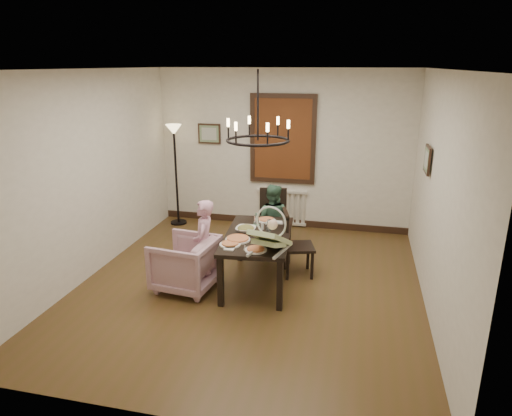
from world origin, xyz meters
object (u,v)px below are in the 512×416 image
at_px(armchair, 185,264).
at_px(baby_bouncer, 270,236).
at_px(seated_man, 272,226).
at_px(chair_right, 299,243).
at_px(drinking_glass, 268,230).
at_px(chair_far, 272,221).
at_px(dining_table, 258,240).
at_px(elderly_woman, 204,252).
at_px(floor_lamp, 176,176).

xyz_separation_m(armchair, baby_bouncer, (1.16, -0.14, 0.54)).
distance_m(armchair, seated_man, 1.62).
height_order(chair_right, armchair, chair_right).
bearing_deg(drinking_glass, armchair, -159.63).
bearing_deg(chair_far, seated_man, -87.92).
relative_size(dining_table, armchair, 2.03).
distance_m(baby_bouncer, drinking_glass, 0.55).
distance_m(chair_far, baby_bouncer, 1.77).
bearing_deg(drinking_glass, chair_right, 45.40).
relative_size(elderly_woman, baby_bouncer, 1.72).
bearing_deg(chair_far, drinking_glass, -89.85).
xyz_separation_m(seated_man, baby_bouncer, (0.27, -1.48, 0.42)).
bearing_deg(seated_man, armchair, 60.42).
distance_m(chair_right, floor_lamp, 3.02).
distance_m(chair_far, floor_lamp, 2.17).
xyz_separation_m(chair_far, seated_man, (0.04, -0.21, -0.02)).
bearing_deg(armchair, chair_far, 157.70).
bearing_deg(seated_man, dining_table, 93.94).
distance_m(elderly_woman, baby_bouncer, 1.05).
relative_size(chair_far, drinking_glass, 7.45).
distance_m(dining_table, drinking_glass, 0.20).
bearing_deg(floor_lamp, seated_man, -28.10).
xyz_separation_m(dining_table, elderly_woman, (-0.67, -0.26, -0.12)).
distance_m(chair_right, elderly_woman, 1.33).
bearing_deg(chair_far, elderly_woman, -121.64).
bearing_deg(seated_man, drinking_glass, 101.82).
relative_size(chair_right, floor_lamp, 0.53).
bearing_deg(chair_right, elderly_woman, 102.32).
height_order(armchair, baby_bouncer, baby_bouncer).
distance_m(armchair, elderly_woman, 0.29).
distance_m(elderly_woman, drinking_glass, 0.88).
height_order(elderly_woman, seated_man, elderly_woman).
bearing_deg(baby_bouncer, chair_right, 89.86).
xyz_separation_m(dining_table, chair_far, (-0.03, 1.18, -0.13)).
relative_size(chair_far, chair_right, 1.03).
distance_m(dining_table, floor_lamp, 2.86).
bearing_deg(floor_lamp, elderly_woman, -60.00).
bearing_deg(chair_right, armchair, 101.98).
bearing_deg(chair_right, floor_lamp, 39.99).
relative_size(dining_table, floor_lamp, 0.87).
height_order(chair_right, floor_lamp, floor_lamp).
relative_size(seated_man, drinking_glass, 7.16).
relative_size(armchair, drinking_glass, 5.87).
height_order(chair_far, armchair, chair_far).
bearing_deg(drinking_glass, chair_far, 98.06).
bearing_deg(seated_man, floor_lamp, -23.91).
relative_size(seated_man, floor_lamp, 0.52).
xyz_separation_m(chair_far, elderly_woman, (-0.63, -1.44, 0.01)).
bearing_deg(baby_bouncer, chair_far, 114.41).
xyz_separation_m(dining_table, armchair, (-0.89, -0.37, -0.27)).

